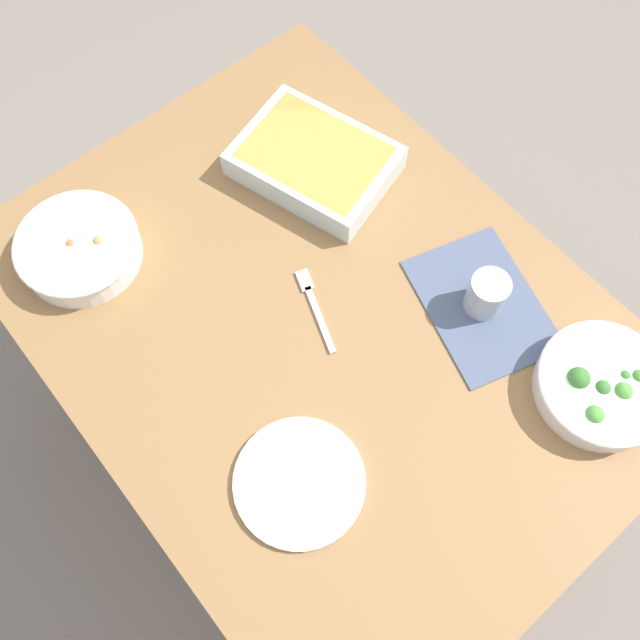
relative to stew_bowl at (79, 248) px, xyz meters
name	(u,v)px	position (x,y,z in m)	size (l,w,h in m)	color
ground_plane	(320,428)	(0.39, 0.26, -0.77)	(6.00, 6.00, 0.00)	slate
dining_table	(320,339)	(0.39, 0.26, -0.12)	(1.20, 0.90, 0.74)	olive
placemat	(482,304)	(0.56, 0.51, -0.03)	(0.28, 0.20, 0.00)	#4C5670
stew_bowl	(79,248)	(0.00, 0.00, 0.00)	(0.23, 0.23, 0.06)	white
broccoli_bowl	(602,386)	(0.81, 0.54, 0.00)	(0.23, 0.23, 0.07)	white
baking_dish	(315,160)	(0.13, 0.47, 0.00)	(0.35, 0.30, 0.06)	silver
drink_cup	(486,296)	(0.56, 0.51, 0.01)	(0.07, 0.07, 0.08)	#B2BCC6
side_plate	(299,482)	(0.60, 0.04, -0.03)	(0.22, 0.22, 0.01)	white
spoon_by_stew	(93,272)	(0.04, 0.00, -0.03)	(0.18, 0.04, 0.01)	silver
fork_on_table	(314,304)	(0.36, 0.27, -0.03)	(0.17, 0.08, 0.01)	silver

